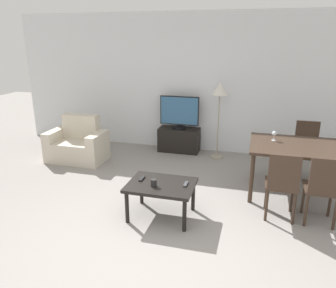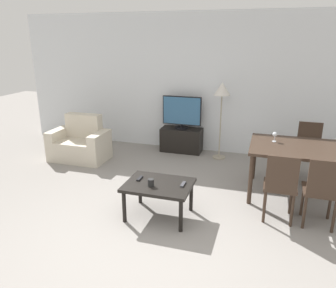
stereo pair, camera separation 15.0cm
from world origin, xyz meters
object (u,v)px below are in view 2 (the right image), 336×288
Objects in this scene: dining_table at (298,152)px; dining_chair_far at (309,147)px; dining_chair_near_right at (322,189)px; wine_glass_left at (275,135)px; floor_lamp at (222,94)px; remote_secondary at (140,178)px; tv_stand at (181,140)px; remote_primary at (183,184)px; dining_chair_near at (281,184)px; coffee_table at (159,188)px; tv at (182,112)px; cup_white_near at (151,183)px; armchair at (80,144)px.

dining_chair_far is at bearing 74.11° from dining_table.
wine_glass_left is (-0.56, 0.94, 0.35)m from dining_chair_near_right.
floor_lamp is 1.53m from wine_glass_left.
remote_secondary is at bearing -151.26° from dining_table.
tv_stand reaches higher than remote_primary.
dining_chair_near reaches higher than remote_primary.
remote_secondary is at bearing -143.62° from wine_glass_left.
dining_table reaches higher than coffee_table.
tv is 8.25× the size of cup_white_near.
dining_chair_near and dining_chair_near_right have the same top height.
armchair is 7.04× the size of remote_secondary.
armchair is 2.81m from floor_lamp.
armchair reaches higher than remote_primary.
dining_chair_near is 0.62× the size of floor_lamp.
dining_chair_far is (0.23, 0.81, -0.17)m from dining_table.
remote_secondary is 0.27m from cup_white_near.
armchair reaches higher than remote_secondary.
dining_chair_near_right is (2.31, -2.23, 0.27)m from tv_stand.
floor_lamp reaches higher than armchair.
remote_primary is at bearing -170.22° from dining_chair_near_right.
tv is (0.00, -0.00, 0.57)m from tv_stand.
remote_primary is 1.00× the size of remote_secondary.
floor_lamp is 2.65m from cup_white_near.
remote_secondary is (-0.28, 0.06, 0.07)m from coffee_table.
floor_lamp is at bearing 130.17° from wine_glass_left.
tv reaches higher than tv_stand.
dining_chair_near_right is at bearing 9.78° from remote_primary.
tv_stand is 0.90× the size of dining_chair_near_right.
tv_stand is 2.91m from dining_chair_near.
armchair is 3.78m from dining_chair_near.
remote_primary and remote_secondary have the same top height.
dining_chair_near_right is (1.93, 0.33, 0.11)m from coffee_table.
dining_chair_near_right reaches higher than coffee_table.
armchair is at bearing 143.34° from coffee_table.
dining_table is (2.08, -1.42, 0.44)m from tv_stand.
coffee_table is at bearing -134.62° from dining_chair_far.
coffee_table is (0.38, -2.56, 0.16)m from tv_stand.
remote_secondary is at bearing 143.34° from cup_white_near.
floor_lamp reaches higher than wine_glass_left.
dining_table is at bearing 74.11° from dining_chair_near.
armchair is 1.29× the size of tv_stand.
dining_chair_near_right is (0.23, -0.81, -0.17)m from dining_table.
coffee_table is at bearing -167.38° from dining_chair_near.
tv reaches higher than coffee_table.
dining_table reaches higher than remote_primary.
dining_chair_far is (2.31, -0.60, -0.30)m from tv.
tv_stand is 0.56× the size of floor_lamp.
dining_chair_far reaches higher than remote_primary.
tv_stand reaches higher than coffee_table.
dining_chair_near_right is 0.62× the size of floor_lamp.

